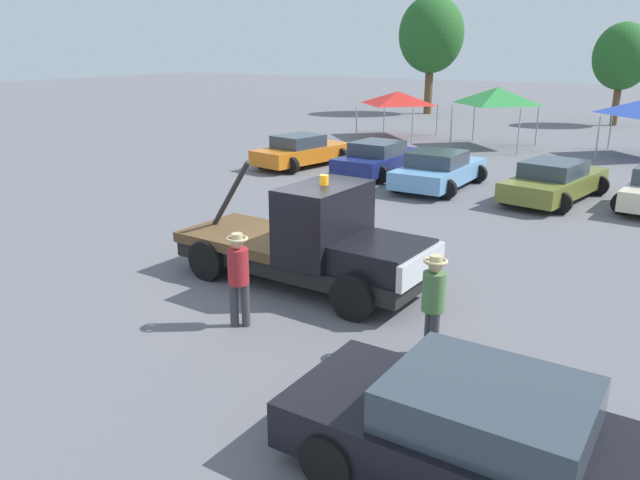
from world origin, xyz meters
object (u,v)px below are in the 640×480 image
(parked_car_orange, at_px, (301,151))
(parked_car_navy, at_px, (379,159))
(foreground_car, at_px, (503,444))
(canopy_tent_green, at_px, (497,96))
(person_at_hood, at_px, (238,272))
(tree_center, at_px, (622,57))
(parked_car_olive, at_px, (554,181))
(tree_left, at_px, (431,35))
(person_near_truck, at_px, (434,298))
(parked_car_skyblue, at_px, (439,170))
(canopy_tent_red, at_px, (398,98))
(tow_truck, at_px, (314,244))

(parked_car_orange, height_order, parked_car_navy, same)
(foreground_car, relative_size, canopy_tent_green, 1.54)
(person_at_hood, relative_size, tree_center, 0.28)
(canopy_tent_green, bearing_deg, parked_car_olive, -62.69)
(parked_car_navy, distance_m, tree_center, 23.28)
(parked_car_orange, bearing_deg, tree_center, -11.82)
(tree_left, bearing_deg, parked_car_orange, -79.85)
(person_at_hood, height_order, tree_left, tree_left)
(parked_car_orange, bearing_deg, foreground_car, -129.89)
(parked_car_orange, xyz_separation_m, canopy_tent_green, (5.18, 9.55, 1.88))
(person_near_truck, xyz_separation_m, parked_car_navy, (-7.69, 12.98, -0.38))
(person_near_truck, xyz_separation_m, parked_car_skyblue, (-4.81, 12.01, -0.38))
(parked_car_navy, height_order, canopy_tent_green, canopy_tent_green)
(parked_car_orange, distance_m, parked_car_skyblue, 6.51)
(canopy_tent_red, distance_m, canopy_tent_green, 5.79)
(foreground_car, relative_size, tree_center, 0.82)
(tow_truck, distance_m, parked_car_olive, 10.97)
(tree_left, bearing_deg, person_near_truck, -66.71)
(foreground_car, height_order, person_near_truck, person_near_truck)
(person_near_truck, bearing_deg, parked_car_olive, -132.44)
(parked_car_skyblue, distance_m, tree_left, 26.41)
(tree_left, bearing_deg, parked_car_olive, -58.26)
(parked_car_orange, height_order, canopy_tent_red, canopy_tent_red)
(parked_car_skyblue, height_order, canopy_tent_red, canopy_tent_red)
(foreground_car, relative_size, parked_car_orange, 1.11)
(person_near_truck, bearing_deg, parked_car_navy, -105.91)
(parked_car_skyblue, bearing_deg, canopy_tent_green, 6.96)
(person_at_hood, bearing_deg, canopy_tent_green, -29.02)
(foreground_car, relative_size, tree_left, 0.62)
(person_at_hood, xyz_separation_m, tree_center, (0.95, 36.15, 3.19))
(parked_car_orange, height_order, tree_center, tree_center)
(canopy_tent_green, xyz_separation_m, tree_center, (3.66, 13.01, 1.70))
(tow_truck, distance_m, tree_center, 33.96)
(foreground_car, relative_size, parked_car_navy, 1.16)
(parked_car_orange, bearing_deg, tree_left, 19.72)
(parked_car_navy, distance_m, canopy_tent_red, 11.07)
(parked_car_skyblue, bearing_deg, person_near_truck, -158.28)
(foreground_car, distance_m, person_near_truck, 3.31)
(canopy_tent_red, relative_size, tree_left, 0.41)
(foreground_car, bearing_deg, canopy_tent_red, 118.43)
(parked_car_skyblue, distance_m, canopy_tent_green, 10.61)
(canopy_tent_red, bearing_deg, tow_truck, -68.49)
(parked_car_orange, xyz_separation_m, tree_center, (8.84, 22.56, 3.58))
(parked_car_skyblue, height_order, parked_car_olive, same)
(parked_car_olive, xyz_separation_m, tree_left, (-14.49, 23.42, 4.98))
(tree_center, bearing_deg, parked_car_orange, -111.39)
(canopy_tent_red, distance_m, tree_left, 13.51)
(tow_truck, height_order, canopy_tent_red, tow_truck)
(tree_left, bearing_deg, tree_center, -1.41)
(parked_car_navy, bearing_deg, canopy_tent_green, -7.97)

